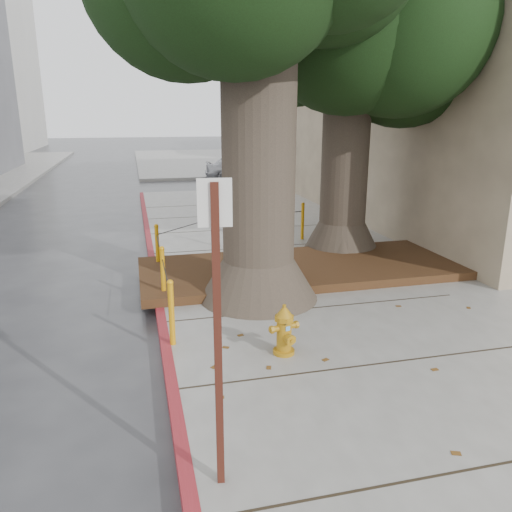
{
  "coord_description": "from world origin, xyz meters",
  "views": [
    {
      "loc": [
        -2.29,
        -5.21,
        3.23
      ],
      "look_at": [
        -0.51,
        2.02,
        1.1
      ],
      "focal_mm": 35.0,
      "sensor_mm": 36.0,
      "label": 1
    }
  ],
  "objects_px": {
    "signpost": "(217,323)",
    "car_red": "(335,170)",
    "car_silver": "(243,167)",
    "fire_hydrant": "(284,330)"
  },
  "relations": [
    {
      "from": "signpost",
      "to": "car_red",
      "type": "height_order",
      "value": "signpost"
    },
    {
      "from": "fire_hydrant",
      "to": "signpost",
      "type": "distance_m",
      "value": 2.75
    },
    {
      "from": "signpost",
      "to": "car_red",
      "type": "xyz_separation_m",
      "value": [
        9.1,
        19.5,
        -1.08
      ]
    },
    {
      "from": "signpost",
      "to": "car_silver",
      "type": "xyz_separation_m",
      "value": [
        4.83,
        21.19,
        -0.99
      ]
    },
    {
      "from": "signpost",
      "to": "car_red",
      "type": "bearing_deg",
      "value": 71.18
    },
    {
      "from": "car_silver",
      "to": "car_red",
      "type": "distance_m",
      "value": 4.59
    },
    {
      "from": "signpost",
      "to": "car_silver",
      "type": "relative_size",
      "value": 0.7
    },
    {
      "from": "fire_hydrant",
      "to": "car_silver",
      "type": "bearing_deg",
      "value": 66.71
    },
    {
      "from": "car_silver",
      "to": "car_red",
      "type": "bearing_deg",
      "value": -105.6
    },
    {
      "from": "car_silver",
      "to": "signpost",
      "type": "bearing_deg",
      "value": 173.09
    }
  ]
}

